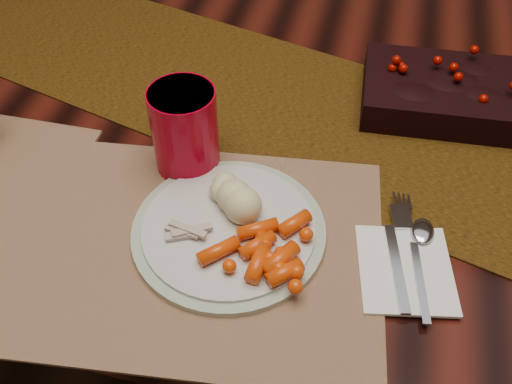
% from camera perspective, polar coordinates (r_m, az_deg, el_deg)
% --- Properties ---
extents(floor, '(5.00, 5.00, 0.00)m').
position_cam_1_polar(floor, '(1.51, 3.41, -13.73)').
color(floor, black).
rests_on(floor, ground).
extents(dining_table, '(1.80, 1.00, 0.75)m').
position_cam_1_polar(dining_table, '(1.20, 4.19, -4.92)').
color(dining_table, black).
rests_on(dining_table, floor).
extents(table_runner, '(1.62, 0.74, 0.00)m').
position_cam_1_polar(table_runner, '(0.92, 2.03, 8.92)').
color(table_runner, '#321702').
rests_on(table_runner, dining_table).
extents(centerpiece, '(0.34, 0.19, 0.07)m').
position_cam_1_polar(centerpiece, '(0.94, 20.82, 9.35)').
color(centerpiece, black).
rests_on(centerpiece, table_runner).
extents(placemat_main, '(0.51, 0.40, 0.00)m').
position_cam_1_polar(placemat_main, '(0.72, -6.45, -5.46)').
color(placemat_main, brown).
rests_on(placemat_main, dining_table).
extents(dinner_plate, '(0.27, 0.27, 0.01)m').
position_cam_1_polar(dinner_plate, '(0.72, -2.74, -3.77)').
color(dinner_plate, silver).
rests_on(dinner_plate, placemat_main).
extents(baby_carrots, '(0.15, 0.13, 0.02)m').
position_cam_1_polar(baby_carrots, '(0.68, -0.32, -4.87)').
color(baby_carrots, '#E24008').
rests_on(baby_carrots, dinner_plate).
extents(mashed_potatoes, '(0.10, 0.09, 0.04)m').
position_cam_1_polar(mashed_potatoes, '(0.72, -1.80, 0.18)').
color(mashed_potatoes, beige).
rests_on(mashed_potatoes, dinner_plate).
extents(turkey_shreds, '(0.07, 0.06, 0.02)m').
position_cam_1_polar(turkey_shreds, '(0.70, -6.63, -3.73)').
color(turkey_shreds, gray).
rests_on(turkey_shreds, dinner_plate).
extents(napkin, '(0.13, 0.15, 0.00)m').
position_cam_1_polar(napkin, '(0.71, 14.70, -7.47)').
color(napkin, white).
rests_on(napkin, placemat_main).
extents(fork, '(0.06, 0.16, 0.00)m').
position_cam_1_polar(fork, '(0.72, 14.02, -5.98)').
color(fork, silver).
rests_on(fork, napkin).
extents(spoon, '(0.05, 0.14, 0.00)m').
position_cam_1_polar(spoon, '(0.71, 16.16, -7.02)').
color(spoon, '#BABABF').
rests_on(spoon, napkin).
extents(red_cup, '(0.11, 0.11, 0.12)m').
position_cam_1_polar(red_cup, '(0.77, -7.13, 6.18)').
color(red_cup, '#A50018').
rests_on(red_cup, placemat_main).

